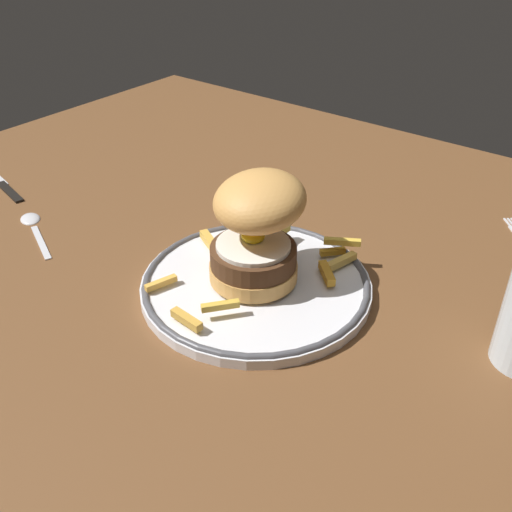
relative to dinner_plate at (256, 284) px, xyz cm
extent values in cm
cube|color=brown|center=(-5.39, 3.02, -2.84)|extent=(124.19, 104.89, 4.00)
cylinder|color=silver|center=(0.00, 0.00, -0.24)|extent=(26.18, 26.18, 1.20)
torus|color=#4C4C51|center=(0.00, 0.00, 0.36)|extent=(25.78, 25.78, 0.80)
cylinder|color=#D1964B|center=(-0.35, -0.03, 1.66)|extent=(9.94, 9.94, 1.80)
cylinder|color=#482C19|center=(-0.35, -0.03, 3.70)|extent=(9.62, 9.62, 2.27)
cylinder|color=white|center=(-0.35, -0.03, 5.08)|extent=(8.25, 8.25, 0.50)
ellipsoid|color=yellow|center=(-0.86, 0.59, 5.75)|extent=(2.60, 2.60, 1.40)
ellipsoid|color=tan|center=(-0.67, 1.48, 9.83)|extent=(11.37, 12.01, 6.92)
cube|color=gold|center=(-0.77, -10.53, 1.21)|extent=(4.04, 1.21, 0.89)
cube|color=gold|center=(-2.55, 7.32, 2.26)|extent=(1.11, 4.64, 1.00)
cube|color=gold|center=(-6.56, 4.52, 1.20)|extent=(1.24, 3.93, 0.87)
cube|color=orange|center=(6.15, 5.14, 1.24)|extent=(3.60, 3.43, 0.95)
cube|color=gold|center=(-7.47, -7.57, 1.12)|extent=(1.75, 3.81, 0.70)
cube|color=gold|center=(5.11, 10.10, 2.60)|extent=(4.12, 2.86, 0.74)
cube|color=#E3B64F|center=(6.17, 8.32, 1.19)|extent=(1.91, 4.44, 0.86)
cube|color=gold|center=(1.02, -7.33, 1.85)|extent=(3.05, 3.58, 0.73)
cube|color=gold|center=(-9.01, 2.21, 1.26)|extent=(4.04, 2.75, 0.99)
cube|color=gold|center=(-5.88, 8.54, 1.12)|extent=(1.41, 3.10, 0.71)
cube|color=gold|center=(-4.02, 6.97, 2.92)|extent=(3.76, 1.58, 0.86)
cube|color=gold|center=(4.22, 9.59, 1.12)|extent=(2.59, 2.82, 0.72)
cube|color=gold|center=(-7.82, 6.46, 3.16)|extent=(3.51, 3.12, 0.96)
cube|color=silver|center=(17.86, 33.00, -0.66)|extent=(1.74, 2.00, 0.28)
cube|color=silver|center=(18.24, 33.32, -0.66)|extent=(1.74, 2.00, 0.28)
cube|color=black|center=(-43.91, -3.36, -0.54)|extent=(8.07, 2.91, 0.70)
cube|color=silver|center=(-28.17, -9.03, -0.64)|extent=(8.57, 4.33, 0.32)
ellipsoid|color=silver|center=(-34.59, -6.22, -0.44)|extent=(4.34, 3.82, 0.90)
camera|label=1|loc=(32.98, -42.59, 39.12)|focal=41.01mm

